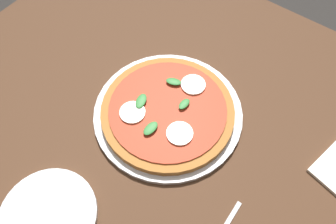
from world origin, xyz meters
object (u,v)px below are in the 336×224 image
at_px(serving_tray, 168,113).
at_px(pizza, 168,111).
at_px(dining_table, 129,153).
at_px(plate_white, 50,217).

distance_m(serving_tray, pizza, 0.02).
relative_size(dining_table, pizza, 3.88).
height_order(serving_tray, pizza, pizza).
distance_m(dining_table, pizza, 0.16).
distance_m(dining_table, plate_white, 0.25).
height_order(pizza, plate_white, pizza).
height_order(serving_tray, plate_white, plate_white).
bearing_deg(plate_white, dining_table, 0.88).
relative_size(dining_table, plate_white, 6.14).
bearing_deg(plate_white, pizza, -8.08).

